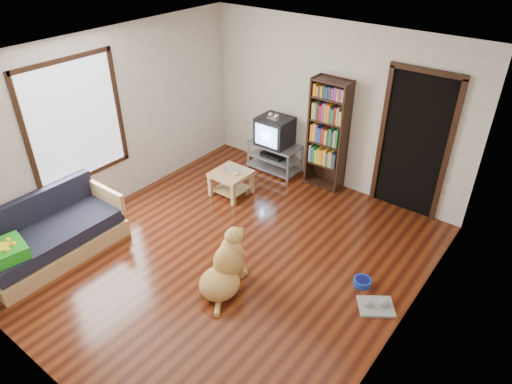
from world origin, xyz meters
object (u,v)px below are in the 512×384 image
Objects in this scene: green_cushion at (4,252)px; dog at (225,268)px; grey_rag at (376,306)px; bookshelf at (328,129)px; dog_bowl at (362,282)px; laptop at (230,172)px; sofa at (53,237)px; tv_stand at (274,156)px; crt_tv at (276,130)px; coffee_table at (231,179)px.

dog reaches higher than green_cushion.
bookshelf is at bearing 132.91° from grey_rag.
grey_rag is (0.30, -0.25, -0.03)m from dog_bowl.
sofa reaches higher than laptop.
crt_tv is at bearing 90.00° from tv_stand.
bookshelf is at bearing 78.31° from green_cushion.
dog_bowl is 0.38× the size of crt_tv.
sofa is 3.27× the size of coffee_table.
dog_bowl is 0.55× the size of grey_rag.
dog_bowl is (3.39, 2.58, -0.46)m from green_cushion.
green_cushion is 1.16× the size of grey_rag.
crt_tv is 0.32× the size of sofa.
laptop is 0.34× the size of dog.
sofa is (-1.92, -3.72, -0.74)m from bookshelf.
laptop is 0.17× the size of sofa.
coffee_table is at bearing 163.31° from grey_rag.
green_cushion is at bearing -79.10° from sofa.
crt_tv reaches higher than dog_bowl.
dog is (-1.31, -1.03, 0.24)m from dog_bowl.
laptop reaches higher than dog_bowl.
grey_rag is 0.44× the size of tv_stand.
sofa is (-0.12, 0.64, -0.24)m from green_cushion.
crt_tv is at bearing 145.35° from grey_rag.
coffee_table is at bearing -94.08° from tv_stand.
dog is at bearing -41.18° from laptop.
dog_bowl is at bearing 28.86° from sofa.
sofa is at bearing -151.14° from dog_bowl.
sofa reaches higher than grey_rag.
tv_stand is 1.20m from bookshelf.
grey_rag is at bearing -34.65° from crt_tv.
coffee_table is at bearing 87.14° from green_cushion.
grey_rag is at bearing -16.69° from coffee_table.
bookshelf is at bearing 62.68° from sofa.
tv_stand reaches higher than coffee_table.
dog_bowl reaches higher than grey_rag.
bookshelf is at bearing 59.19° from laptop.
tv_stand is at bearing -174.37° from bookshelf.
dog reaches higher than coffee_table.
green_cushion is 4.39m from grey_rag.
dog_bowl is 0.25× the size of dog.
crt_tv reaches higher than green_cushion.
sofa is (-3.52, -1.94, 0.22)m from dog_bowl.
bookshelf reaches higher than dog.
sofa reaches higher than tv_stand.
sofa is (-0.97, -3.63, -0.01)m from tv_stand.
crt_tv reaches higher than coffee_table.
green_cushion is 3.31m from coffee_table.
green_cushion is 4.29m from dog_bowl.
crt_tv is (0.08, 1.12, 0.33)m from laptop.
sofa is at bearing -157.78° from dog.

